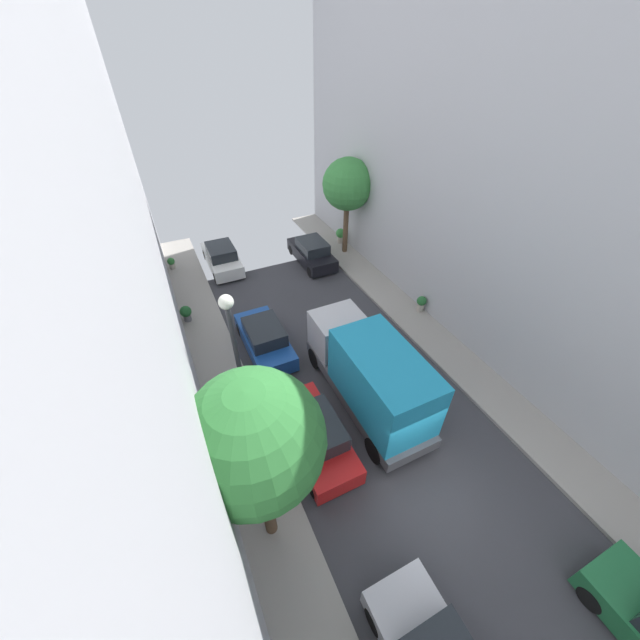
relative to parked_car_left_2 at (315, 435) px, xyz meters
name	(u,v)px	position (x,y,z in m)	size (l,w,h in m)	color
ground	(427,489)	(2.70, -3.06, -0.72)	(32.00, 32.00, 0.00)	#38383D
sidewalk_left	(288,563)	(-2.30, -3.06, -0.64)	(2.00, 44.00, 0.15)	gray
sidewalk_right	(533,432)	(7.70, -3.06, -0.64)	(2.00, 44.00, 0.15)	gray
parked_car_left_2	(315,435)	(0.00, 0.00, 0.00)	(1.78, 4.20, 1.57)	red
parked_car_left_3	(265,339)	(0.00, 5.64, 0.00)	(1.78, 4.20, 1.57)	#194799
parked_car_left_4	(222,258)	(0.00, 14.03, 0.00)	(1.78, 4.20, 1.57)	white
parked_car_right_3	(312,252)	(5.40, 12.22, 0.00)	(1.78, 4.20, 1.57)	black
delivery_truck	(369,373)	(2.70, 0.91, 1.07)	(2.26, 6.60, 3.38)	#4C4C51
street_tree_0	(254,441)	(-2.40, -2.02, 4.17)	(3.29, 3.29, 6.42)	brown
street_tree_1	(348,185)	(7.93, 12.42, 3.87)	(3.08, 3.08, 6.02)	brown
potted_plant_0	(171,263)	(-2.97, 15.08, -0.18)	(0.45, 0.45, 0.72)	#B2A899
potted_plant_1	(421,303)	(8.43, 4.85, -0.07)	(0.51, 0.51, 0.88)	#B2A899
potted_plant_3	(340,235)	(8.25, 13.66, 0.02)	(0.65, 0.65, 1.02)	#B2A899
potted_plant_4	(186,313)	(-2.99, 9.34, -0.08)	(0.58, 0.58, 0.86)	slate
lamp_post	(236,352)	(-1.90, 1.72, 3.40)	(0.44, 0.44, 6.13)	#333338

